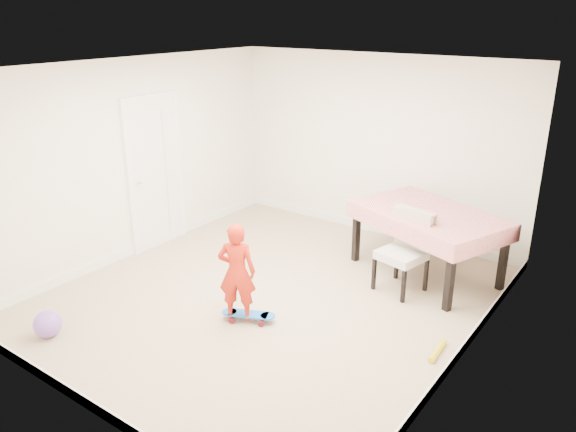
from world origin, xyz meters
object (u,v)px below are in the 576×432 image
Objects in this scene: dining_chair at (402,252)px; child at (237,275)px; skateboard at (249,317)px; balloon at (48,324)px; dining_table at (426,243)px.

dining_chair is 1.99m from child.
child reaches higher than skateboard.
dining_chair reaches higher than balloon.
dining_chair is 1.66× the size of skateboard.
child is at bearing -168.18° from skateboard.
balloon is (-1.47, -1.43, 0.10)m from skateboard.
child is (-1.16, -2.24, 0.12)m from dining_table.
dining_table is 2.53m from child.
balloon is at bearing -116.80° from dining_chair.
balloon is at bearing -160.16° from skateboard.
child reaches higher than dining_chair.
balloon is (-2.47, -3.03, -0.35)m from dining_chair.
skateboard is at bearing -172.99° from child.
child is 3.89× the size of balloon.
dining_table is at bearing 54.90° from balloon.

